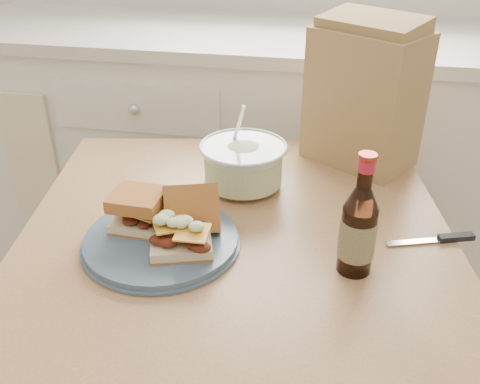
% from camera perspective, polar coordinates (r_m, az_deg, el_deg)
% --- Properties ---
extents(cabinet_run, '(2.50, 0.64, 0.94)m').
position_cam_1_polar(cabinet_run, '(2.02, 6.14, 3.59)').
color(cabinet_run, white).
rests_on(cabinet_run, ground).
extents(dining_table, '(1.03, 1.03, 0.74)m').
position_cam_1_polar(dining_table, '(1.19, -0.36, -8.05)').
color(dining_table, tan).
rests_on(dining_table, ground).
extents(plate, '(0.30, 0.30, 0.02)m').
position_cam_1_polar(plate, '(1.07, -8.39, -5.13)').
color(plate, '#455A70').
rests_on(plate, dining_table).
extents(sandwich_left, '(0.11, 0.10, 0.08)m').
position_cam_1_polar(sandwich_left, '(1.09, -10.76, -1.85)').
color(sandwich_left, beige).
rests_on(sandwich_left, plate).
extents(sandwich_right, '(0.14, 0.19, 0.10)m').
position_cam_1_polar(sandwich_right, '(1.03, -5.93, -3.68)').
color(sandwich_right, beige).
rests_on(sandwich_right, plate).
extents(coleslaw_bowl, '(0.21, 0.21, 0.20)m').
position_cam_1_polar(coleslaw_bowl, '(1.25, 0.35, 2.79)').
color(coleslaw_bowl, silver).
rests_on(coleslaw_bowl, dining_table).
extents(beer_bottle, '(0.07, 0.07, 0.24)m').
position_cam_1_polar(beer_bottle, '(0.98, 12.50, -3.87)').
color(beer_bottle, black).
rests_on(beer_bottle, dining_table).
extents(knife, '(0.18, 0.07, 0.01)m').
position_cam_1_polar(knife, '(1.15, 21.05, -4.65)').
color(knife, silver).
rests_on(knife, dining_table).
extents(paper_bag, '(0.30, 0.28, 0.33)m').
position_cam_1_polar(paper_bag, '(1.37, 13.10, 9.69)').
color(paper_bag, '#997B4A').
rests_on(paper_bag, dining_table).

